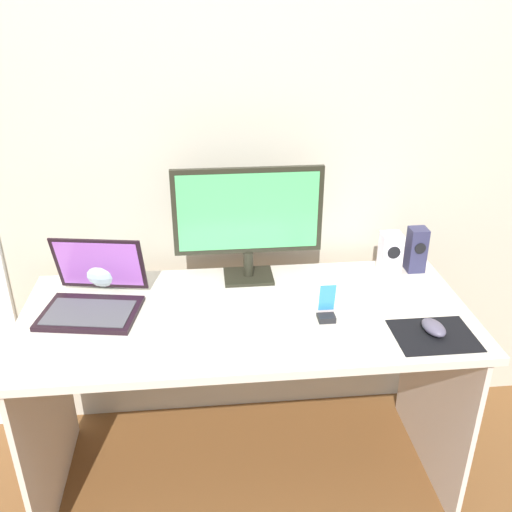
# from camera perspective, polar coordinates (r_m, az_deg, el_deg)

# --- Properties ---
(ground_plane) EXTENTS (8.00, 8.00, 0.00)m
(ground_plane) POSITION_cam_1_polar(r_m,az_deg,el_deg) (2.35, -0.87, -21.28)
(ground_plane) COLOR brown
(wall_back) EXTENTS (6.00, 0.04, 2.50)m
(wall_back) POSITION_cam_1_polar(r_m,az_deg,el_deg) (2.08, -2.15, 12.65)
(wall_back) COLOR #B6AE99
(wall_back) RESTS_ON ground_plane
(desk) EXTENTS (1.50, 0.66, 0.74)m
(desk) POSITION_cam_1_polar(r_m,az_deg,el_deg) (1.96, -0.98, -9.46)
(desk) COLOR beige
(desk) RESTS_ON ground_plane
(monitor) EXTENTS (0.53, 0.14, 0.42)m
(monitor) POSITION_cam_1_polar(r_m,az_deg,el_deg) (1.98, -0.81, 3.88)
(monitor) COLOR black
(monitor) RESTS_ON desk
(speaker_right) EXTENTS (0.07, 0.07, 0.17)m
(speaker_right) POSITION_cam_1_polar(r_m,az_deg,el_deg) (2.19, 16.00, 0.64)
(speaker_right) COLOR #2C2C4B
(speaker_right) RESTS_ON desk
(speaker_near_monitor) EXTENTS (0.07, 0.08, 0.16)m
(speaker_near_monitor) POSITION_cam_1_polar(r_m,az_deg,el_deg) (2.16, 13.50, 0.33)
(speaker_near_monitor) COLOR white
(speaker_near_monitor) RESTS_ON desk
(laptop) EXTENTS (0.35, 0.33, 0.22)m
(laptop) POSITION_cam_1_polar(r_m,az_deg,el_deg) (1.95, -16.23, -3.94)
(laptop) COLOR black
(laptop) RESTS_ON desk
(fishbowl) EXTENTS (0.17, 0.17, 0.17)m
(fishbowl) POSITION_cam_1_polar(r_m,az_deg,el_deg) (2.08, -15.11, -0.74)
(fishbowl) COLOR silver
(fishbowl) RESTS_ON desk
(keyboard_external) EXTENTS (0.42, 0.14, 0.01)m
(keyboard_external) POSITION_cam_1_polar(r_m,az_deg,el_deg) (1.72, -0.14, -8.89)
(keyboard_external) COLOR white
(keyboard_external) RESTS_ON desk
(mousepad) EXTENTS (0.25, 0.20, 0.00)m
(mousepad) POSITION_cam_1_polar(r_m,az_deg,el_deg) (1.84, 17.66, -7.71)
(mousepad) COLOR black
(mousepad) RESTS_ON desk
(mouse) EXTENTS (0.08, 0.11, 0.04)m
(mouse) POSITION_cam_1_polar(r_m,az_deg,el_deg) (1.85, 17.63, -6.95)
(mouse) COLOR #4F485A
(mouse) RESTS_ON mousepad
(phone_in_dock) EXTENTS (0.06, 0.05, 0.14)m
(phone_in_dock) POSITION_cam_1_polar(r_m,az_deg,el_deg) (1.83, 7.19, -5.08)
(phone_in_dock) COLOR black
(phone_in_dock) RESTS_ON desk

